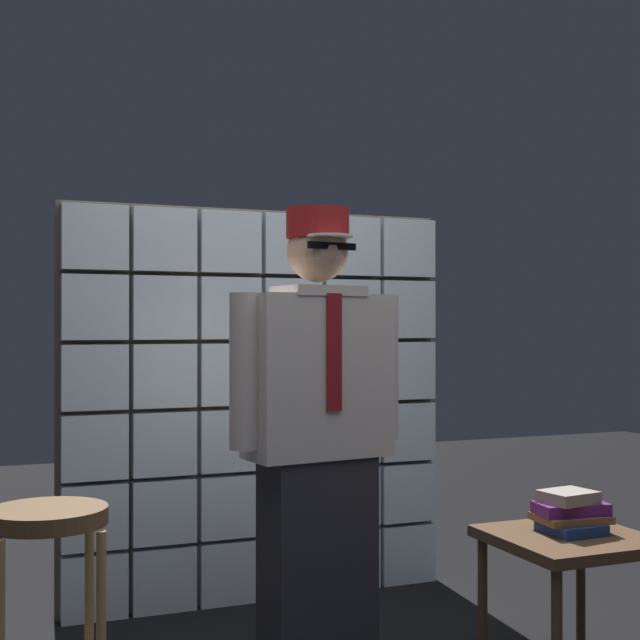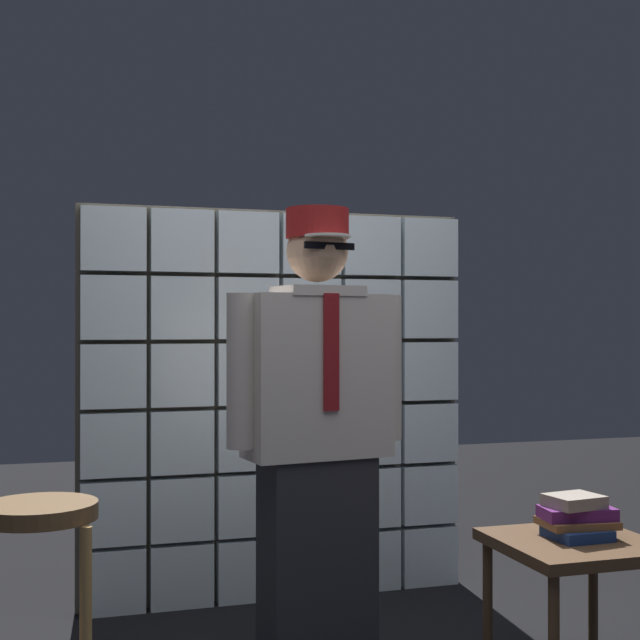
% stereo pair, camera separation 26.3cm
% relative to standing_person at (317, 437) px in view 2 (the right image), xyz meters
% --- Properties ---
extents(glass_block_wall, '(1.83, 0.10, 1.83)m').
position_rel_standing_person_xyz_m(glass_block_wall, '(0.12, 1.02, 0.02)').
color(glass_block_wall, silver).
rests_on(glass_block_wall, ground).
extents(standing_person, '(0.67, 0.32, 1.68)m').
position_rel_standing_person_xyz_m(standing_person, '(0.00, 0.00, 0.00)').
color(standing_person, '#28282D').
rests_on(standing_person, ground).
extents(bar_stool, '(0.34, 0.34, 0.75)m').
position_rel_standing_person_xyz_m(bar_stool, '(-0.93, -0.24, -0.32)').
color(bar_stool, brown).
rests_on(bar_stool, ground).
extents(side_table, '(0.52, 0.52, 0.53)m').
position_rel_standing_person_xyz_m(side_table, '(0.84, -0.31, -0.42)').
color(side_table, '#513823').
rests_on(side_table, ground).
extents(book_stack, '(0.26, 0.21, 0.15)m').
position_rel_standing_person_xyz_m(book_stack, '(0.85, -0.29, -0.28)').
color(book_stack, navy).
rests_on(book_stack, side_table).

